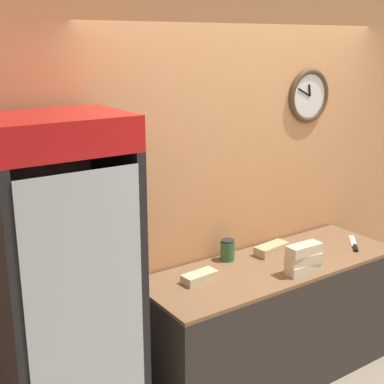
# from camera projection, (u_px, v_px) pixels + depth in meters

# --- Properties ---
(wall_back) EXTENTS (5.20, 0.10, 2.70)m
(wall_back) POSITION_uv_depth(u_px,v_px,m) (241.00, 187.00, 3.90)
(wall_back) COLOR tan
(wall_back) RESTS_ON ground_plane
(prep_counter) EXTENTS (1.93, 0.66, 0.89)m
(prep_counter) POSITION_uv_depth(u_px,v_px,m) (271.00, 321.00, 3.84)
(prep_counter) COLOR #332D28
(prep_counter) RESTS_ON ground_plane
(beverage_cooler) EXTENTS (0.71, 0.62, 2.05)m
(beverage_cooler) POSITION_uv_depth(u_px,v_px,m) (60.00, 286.00, 2.90)
(beverage_cooler) COLOR black
(beverage_cooler) RESTS_ON ground_plane
(sandwich_stack_bottom) EXTENTS (0.25, 0.11, 0.07)m
(sandwich_stack_bottom) POSITION_uv_depth(u_px,v_px,m) (303.00, 268.00, 3.56)
(sandwich_stack_bottom) COLOR beige
(sandwich_stack_bottom) RESTS_ON prep_counter
(sandwich_stack_middle) EXTENTS (0.26, 0.13, 0.07)m
(sandwich_stack_middle) POSITION_uv_depth(u_px,v_px,m) (304.00, 259.00, 3.55)
(sandwich_stack_middle) COLOR beige
(sandwich_stack_middle) RESTS_ON sandwich_stack_bottom
(sandwich_stack_top) EXTENTS (0.25, 0.11, 0.07)m
(sandwich_stack_top) POSITION_uv_depth(u_px,v_px,m) (304.00, 249.00, 3.53)
(sandwich_stack_top) COLOR beige
(sandwich_stack_top) RESTS_ON sandwich_stack_middle
(sandwich_flat_left) EXTENTS (0.28, 0.14, 0.07)m
(sandwich_flat_left) POSITION_uv_depth(u_px,v_px,m) (272.00, 249.00, 3.90)
(sandwich_flat_left) COLOR tan
(sandwich_flat_left) RESTS_ON prep_counter
(sandwich_flat_right) EXTENTS (0.25, 0.12, 0.06)m
(sandwich_flat_right) POSITION_uv_depth(u_px,v_px,m) (200.00, 277.00, 3.44)
(sandwich_flat_right) COLOR beige
(sandwich_flat_right) RESTS_ON prep_counter
(chefs_knife) EXTENTS (0.27, 0.28, 0.02)m
(chefs_knife) POSITION_uv_depth(u_px,v_px,m) (354.00, 245.00, 4.04)
(chefs_knife) COLOR silver
(chefs_knife) RESTS_ON prep_counter
(condiment_jar) EXTENTS (0.10, 0.10, 0.15)m
(condiment_jar) POSITION_uv_depth(u_px,v_px,m) (228.00, 250.00, 3.77)
(condiment_jar) COLOR #336B38
(condiment_jar) RESTS_ON prep_counter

